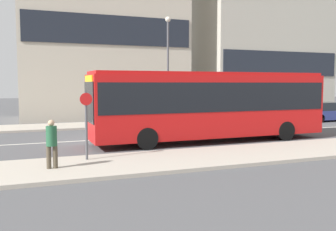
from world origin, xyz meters
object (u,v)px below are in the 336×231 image
at_px(parked_car_0, 270,115).
at_px(parked_car_1, 326,112).
at_px(bus_stop_sign, 86,120).
at_px(pedestrian_near_stop, 52,141).
at_px(street_lamp, 168,59).
at_px(city_bus, 210,102).

relative_size(parked_car_0, parked_car_1, 1.17).
bearing_deg(bus_stop_sign, parked_car_1, 24.16).
xyz_separation_m(pedestrian_near_stop, bus_stop_sign, (1.26, 1.01, 0.55)).
height_order(bus_stop_sign, street_lamp, street_lamp).
relative_size(city_bus, pedestrian_near_stop, 7.52).
distance_m(bus_stop_sign, street_lamp, 12.81).
bearing_deg(parked_car_0, bus_stop_sign, -148.80).
xyz_separation_m(city_bus, bus_stop_sign, (-6.48, -2.95, -0.38)).
bearing_deg(bus_stop_sign, pedestrian_near_stop, -141.25).
bearing_deg(street_lamp, city_bus, -94.80).
distance_m(city_bus, bus_stop_sign, 7.13).
distance_m(pedestrian_near_stop, bus_stop_sign, 1.71).
distance_m(parked_car_1, street_lamp, 12.95).
bearing_deg(parked_car_1, parked_car_0, -179.18).
relative_size(parked_car_0, pedestrian_near_stop, 2.99).
relative_size(parked_car_1, pedestrian_near_stop, 2.55).
distance_m(city_bus, parked_car_1, 14.17).
bearing_deg(parked_car_0, street_lamp, 166.97).
height_order(parked_car_1, pedestrian_near_stop, pedestrian_near_stop).
xyz_separation_m(city_bus, parked_car_1, (12.89, 5.74, -1.28)).
distance_m(city_bus, street_lamp, 7.77).
bearing_deg(bus_stop_sign, street_lamp, 55.36).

